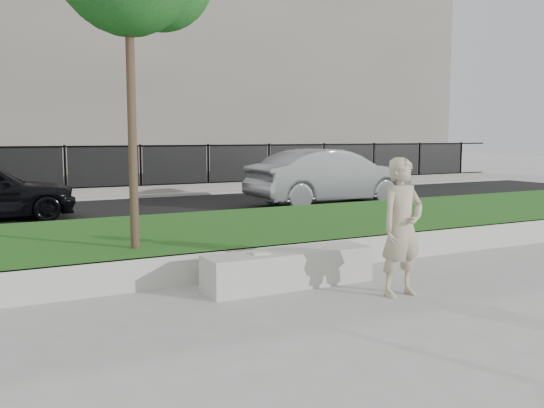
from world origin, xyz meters
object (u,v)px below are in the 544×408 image
stone_bench (289,268)px  car_silver (330,177)px  man (402,227)px  book (260,253)px

stone_bench → car_silver: size_ratio=0.49×
stone_bench → man: man is taller
book → car_silver: 9.12m
stone_bench → car_silver: car_silver is taller
stone_bench → book: 0.47m
man → book: bearing=140.6°
book → car_silver: (5.71, 7.10, 0.32)m
man → car_silver: man is taller
stone_bench → man: bearing=-46.8°
book → stone_bench: bearing=10.4°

